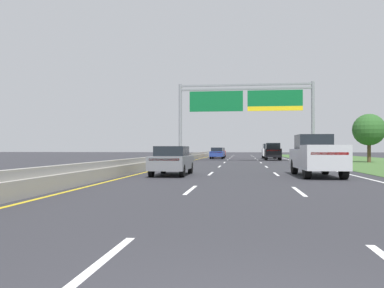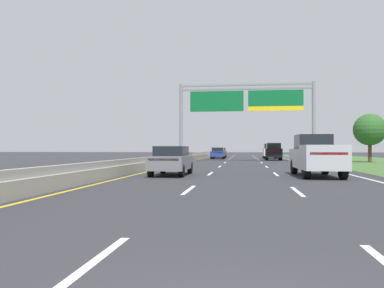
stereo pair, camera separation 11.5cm
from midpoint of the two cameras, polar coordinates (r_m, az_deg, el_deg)
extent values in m
plane|color=#2B2B30|center=(38.26, 7.46, -2.81)|extent=(220.00, 220.00, 0.00)
cube|color=white|center=(5.29, -13.93, -16.57)|extent=(0.14, 3.00, 0.01)
cube|color=white|center=(13.93, -0.21, -6.62)|extent=(0.14, 3.00, 0.01)
cube|color=white|center=(22.86, 2.81, -4.27)|extent=(0.14, 3.00, 0.01)
cube|color=white|center=(31.82, 4.13, -3.25)|extent=(0.14, 3.00, 0.01)
cube|color=white|center=(40.80, 4.86, -2.67)|extent=(0.14, 3.00, 0.01)
cube|color=white|center=(49.79, 5.33, -2.30)|extent=(0.14, 3.00, 0.01)
cube|color=white|center=(58.78, 5.66, -2.04)|extent=(0.14, 3.00, 0.01)
cube|color=white|center=(67.77, 5.90, -1.86)|extent=(0.14, 3.00, 0.01)
cube|color=white|center=(76.77, 6.08, -1.71)|extent=(0.14, 3.00, 0.01)
cube|color=white|center=(85.77, 6.23, -1.60)|extent=(0.14, 3.00, 0.01)
cube|color=white|center=(13.93, 15.15, -6.59)|extent=(0.14, 3.00, 0.01)
cube|color=white|center=(22.86, 12.12, -4.26)|extent=(0.14, 3.00, 0.01)
cube|color=white|center=(31.82, 10.80, -3.24)|extent=(0.14, 3.00, 0.01)
cube|color=white|center=(40.80, 10.07, -2.66)|extent=(0.14, 3.00, 0.01)
cube|color=white|center=(49.79, 9.60, -2.29)|extent=(0.14, 3.00, 0.01)
cube|color=white|center=(58.78, 9.27, -2.04)|extent=(0.14, 3.00, 0.01)
cube|color=white|center=(67.77, 9.03, -1.85)|extent=(0.14, 3.00, 0.01)
cube|color=white|center=(76.77, 8.84, -1.71)|extent=(0.14, 3.00, 0.01)
cube|color=white|center=(85.77, 8.70, -1.59)|extent=(0.14, 3.00, 0.01)
cube|color=white|center=(38.71, 16.24, -2.76)|extent=(0.16, 106.00, 0.01)
cube|color=gold|center=(38.71, -1.31, -2.78)|extent=(0.16, 106.00, 0.01)
cube|color=#99968E|center=(38.82, -2.33, -2.37)|extent=(0.60, 110.00, 0.55)
cube|color=#99968E|center=(38.81, -2.33, -1.75)|extent=(0.25, 110.00, 0.30)
cylinder|color=gray|center=(45.20, -1.53, 3.10)|extent=(0.36, 0.36, 8.80)
cylinder|color=gray|center=(45.29, 17.19, 3.12)|extent=(0.36, 0.36, 8.80)
cube|color=gray|center=(45.11, 7.83, 8.45)|extent=(14.70, 0.24, 0.20)
cube|color=gray|center=(45.04, 7.83, 7.88)|extent=(14.70, 0.24, 0.20)
cube|color=#0C602D|center=(44.78, 3.65, 6.16)|extent=(6.00, 0.12, 2.29)
cube|color=#0C602D|center=(44.85, 12.02, 6.48)|extent=(6.00, 0.12, 1.79)
cube|color=yellow|center=(44.72, 12.02, 5.03)|extent=(6.00, 0.12, 0.50)
cube|color=#B2B5BA|center=(21.54, 17.62, -2.03)|extent=(2.16, 5.46, 1.00)
cube|color=black|center=(22.37, 17.17, 0.30)|extent=(1.78, 1.95, 0.78)
cube|color=#B21414|center=(18.94, 19.27, -1.31)|extent=(1.68, 0.13, 0.12)
cube|color=#B2B5BA|center=(19.84, 18.64, -0.42)|extent=(2.06, 2.00, 0.20)
cylinder|color=black|center=(23.21, 14.64, -3.17)|extent=(0.32, 0.85, 0.84)
cylinder|color=black|center=(23.53, 18.74, -3.12)|extent=(0.32, 0.85, 0.84)
cylinder|color=black|center=(19.59, 16.30, -3.64)|extent=(0.32, 0.85, 0.84)
cylinder|color=black|center=(19.97, 21.11, -3.56)|extent=(0.32, 0.85, 0.84)
cube|color=black|center=(49.77, 11.72, -1.25)|extent=(2.01, 4.74, 1.05)
cube|color=black|center=(49.62, 11.72, -0.26)|extent=(1.70, 3.04, 0.68)
cube|color=#B21414|center=(47.46, 11.86, -0.90)|extent=(1.60, 0.12, 0.12)
cylinder|color=black|center=(51.34, 10.71, -1.82)|extent=(0.28, 0.77, 0.76)
cylinder|color=black|center=(51.42, 12.54, -1.82)|extent=(0.28, 0.77, 0.76)
cylinder|color=black|center=(48.15, 10.84, -1.90)|extent=(0.28, 0.77, 0.76)
cylinder|color=black|center=(48.23, 12.79, -1.89)|extent=(0.28, 0.77, 0.76)
cube|color=navy|center=(55.35, 3.85, -1.42)|extent=(1.94, 4.45, 0.72)
cube|color=black|center=(55.30, 3.85, -0.78)|extent=(1.63, 2.34, 0.52)
cube|color=#B21414|center=(53.20, 3.65, -1.22)|extent=(1.53, 0.12, 0.12)
cylinder|color=black|center=(56.92, 3.19, -1.76)|extent=(0.24, 0.67, 0.66)
cylinder|color=black|center=(56.78, 4.79, -1.77)|extent=(0.24, 0.67, 0.66)
cylinder|color=black|center=(53.95, 2.87, -1.83)|extent=(0.24, 0.67, 0.66)
cylinder|color=black|center=(53.80, 4.56, -1.83)|extent=(0.24, 0.67, 0.66)
cube|color=silver|center=(57.92, 11.22, -1.16)|extent=(1.93, 4.71, 1.05)
cube|color=black|center=(57.76, 11.23, -0.31)|extent=(1.65, 3.01, 0.68)
cube|color=#B21414|center=(55.61, 11.36, -0.86)|extent=(1.60, 0.09, 0.12)
cylinder|color=black|center=(59.48, 10.34, -1.66)|extent=(0.26, 0.76, 0.76)
cylinder|color=black|center=(59.57, 11.92, -1.65)|extent=(0.26, 0.76, 0.76)
cylinder|color=black|center=(56.28, 10.48, -1.72)|extent=(0.26, 0.76, 0.76)
cylinder|color=black|center=(56.38, 12.15, -1.71)|extent=(0.26, 0.76, 0.76)
cube|color=maroon|center=(63.84, 4.20, -1.32)|extent=(1.84, 4.41, 0.72)
cube|color=black|center=(63.78, 4.20, -0.76)|extent=(1.58, 2.31, 0.52)
cube|color=#B21414|center=(61.68, 4.10, -1.14)|extent=(1.53, 0.09, 0.12)
cylinder|color=black|center=(65.38, 3.57, -1.62)|extent=(0.22, 0.66, 0.66)
cylinder|color=black|center=(65.30, 4.97, -1.62)|extent=(0.22, 0.66, 0.66)
cylinder|color=black|center=(62.40, 3.40, -1.66)|extent=(0.22, 0.66, 0.66)
cylinder|color=black|center=(62.31, 4.87, -1.66)|extent=(0.22, 0.66, 0.66)
cube|color=slate|center=(21.51, -2.80, -2.67)|extent=(1.85, 4.41, 0.72)
cube|color=black|center=(21.45, -2.83, -1.02)|extent=(1.58, 2.31, 0.52)
cube|color=#B21414|center=(19.39, -3.98, -2.26)|extent=(1.53, 0.09, 0.12)
cylinder|color=black|center=(23.15, -4.07, -3.42)|extent=(0.22, 0.66, 0.66)
cylinder|color=black|center=(22.87, -0.14, -3.45)|extent=(0.22, 0.66, 0.66)
cylinder|color=black|center=(20.23, -5.82, -3.82)|extent=(0.22, 0.66, 0.66)
cylinder|color=black|center=(19.92, -1.33, -3.87)|extent=(0.22, 0.66, 0.66)
cylinder|color=#4C3823|center=(44.44, 24.33, -1.11)|extent=(0.36, 0.36, 2.08)
sphere|color=#285623|center=(44.48, 24.31, 1.90)|extent=(3.26, 3.26, 3.26)
camera|label=1|loc=(0.06, -89.88, 0.00)|focal=37.01mm
camera|label=2|loc=(0.06, 90.12, 0.00)|focal=37.01mm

